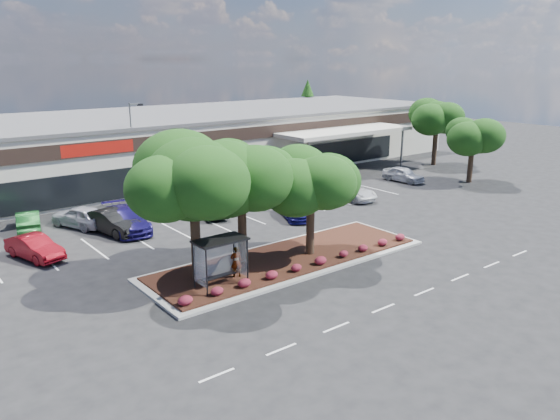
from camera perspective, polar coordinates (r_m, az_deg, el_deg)
ground at (r=31.87m, az=8.22°, el=-6.52°), size 160.00×160.00×0.00m
retail_store at (r=58.96m, az=-16.17°, el=6.39°), size 80.40×25.20×6.25m
landscape_island at (r=33.29m, az=0.84°, el=-5.14°), size 18.00×6.00×0.26m
lane_markings at (r=39.24m, az=-2.93°, el=-2.11°), size 33.12×20.06×0.01m
shrub_row at (r=31.66m, az=3.24°, el=-5.54°), size 17.00×0.80×0.50m
bus_shelter at (r=28.76m, az=-6.40°, el=-4.01°), size 2.75×1.55×2.59m
island_tree_west at (r=29.24m, az=-8.95°, el=0.13°), size 7.20×7.20×7.89m
island_tree_mid at (r=31.65m, az=-4.02°, el=0.93°), size 6.60×6.60×7.32m
island_tree_east at (r=32.97m, az=3.22°, el=0.80°), size 5.80×5.80×6.50m
tree_east_near at (r=57.03m, az=19.41°, el=5.94°), size 5.60×5.60×6.51m
tree_east_far at (r=65.51m, az=15.97°, el=7.84°), size 6.40×6.40×7.62m
conifer_north_east at (r=85.26m, az=2.87°, el=10.52°), size 3.96×3.96×9.00m
person_waiting at (r=30.13m, az=-4.60°, el=-5.40°), size 0.74×0.60×1.76m
light_pole at (r=49.13m, az=-14.98°, el=5.35°), size 1.43×0.54×8.32m
car_0 at (r=36.71m, az=-24.26°, el=-3.59°), size 2.74×4.64×1.44m
car_1 at (r=40.01m, az=-17.04°, el=-1.20°), size 2.93×5.37×1.68m
car_2 at (r=40.32m, az=-15.76°, el=-0.96°), size 3.02×6.05×1.69m
car_3 at (r=43.25m, az=-7.28°, el=0.61°), size 3.31×5.44×1.69m
car_5 at (r=42.07m, az=1.52°, el=0.05°), size 3.52×4.92×1.32m
car_6 at (r=47.96m, az=2.46°, el=2.10°), size 2.43×5.37×1.53m
car_7 at (r=48.12m, az=7.48°, el=1.94°), size 2.46×5.06×1.39m
car_8 at (r=55.97m, az=12.75°, el=3.65°), size 2.04×4.46×1.48m
car_9 at (r=42.90m, az=-24.82°, el=-1.02°), size 2.45×4.60×1.44m
car_10 at (r=42.28m, az=-20.12°, el=-0.63°), size 3.59×5.10×1.61m
car_11 at (r=45.78m, az=-10.22°, el=1.17°), size 2.00×4.39×1.46m
car_12 at (r=48.37m, az=-7.74°, el=2.18°), size 2.37×5.08×1.68m
car_13 at (r=50.55m, az=-6.90°, el=2.65°), size 2.32×5.10×1.45m
car_14 at (r=51.77m, az=-1.44°, el=3.00°), size 1.92×4.60×1.33m
car_15 at (r=53.09m, az=-1.64°, el=3.42°), size 2.89×5.62×1.52m
car_16 at (r=55.73m, az=3.55°, el=3.89°), size 2.55×4.28×1.37m
car_17 at (r=57.18m, az=5.65°, el=4.13°), size 2.26×4.83×1.34m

